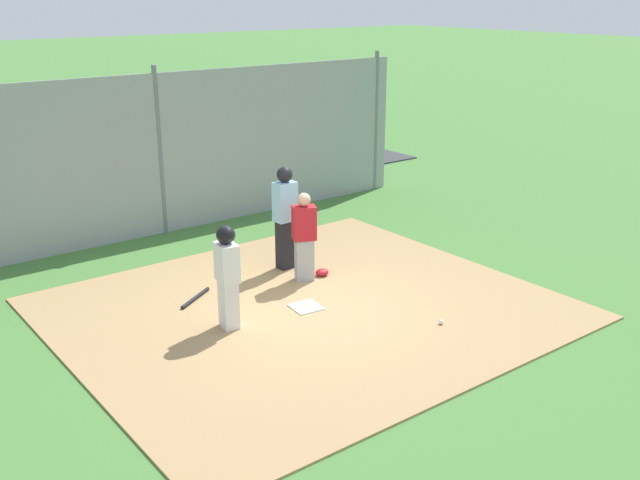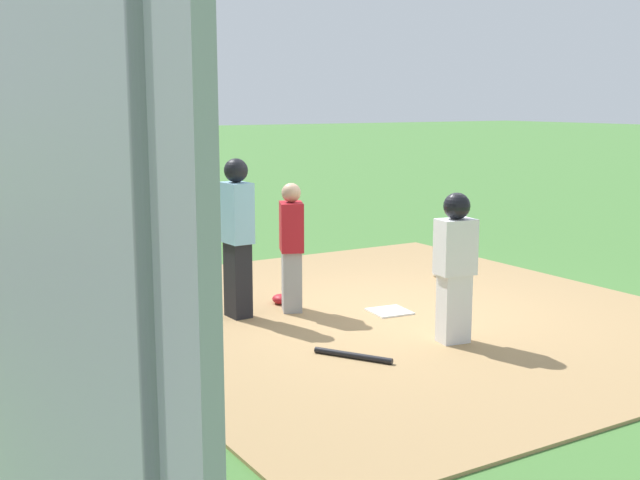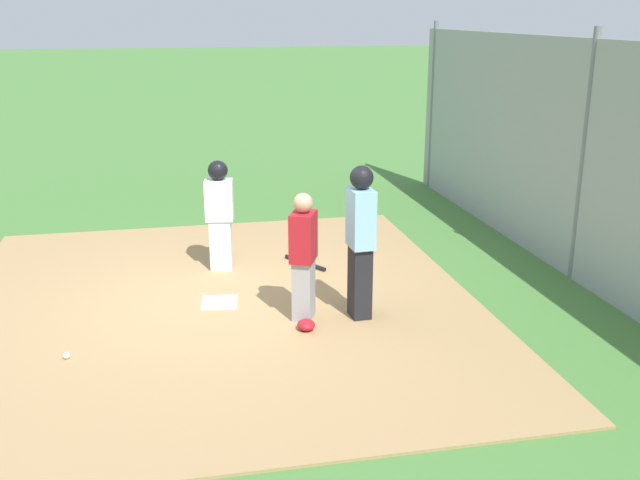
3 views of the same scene
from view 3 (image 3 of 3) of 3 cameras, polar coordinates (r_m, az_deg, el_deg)
The scene contains 11 objects.
ground_plane at distance 9.33m, azimuth -7.80°, elevation -5.04°, with size 140.00×140.00×0.00m, color #477A38.
dirt_infield at distance 9.33m, azimuth -7.80°, elevation -4.95°, with size 7.20×6.40×0.03m, color #A88456.
home_plate at distance 9.32m, azimuth -7.81°, elevation -4.81°, with size 0.44×0.44×0.02m, color white.
catcher at distance 8.53m, azimuth -1.30°, elevation -1.19°, with size 0.45×0.39×1.53m.
umpire at distance 8.54m, azimuth 3.17°, elevation 0.13°, with size 0.39×0.28×1.83m.
runner at distance 10.28m, azimuth -7.81°, elevation 2.39°, with size 0.32×0.42×1.56m.
baseball_bat at distance 10.59m, azimuth -1.17°, elevation -1.78°, with size 0.06×0.06×0.82m, color black.
catcher_mask at distance 8.47m, azimuth -1.08°, elevation -6.60°, with size 0.24×0.20×0.12m, color #B21923.
baseball at distance 8.25m, azimuth -19.07°, elevation -8.46°, with size 0.07×0.07×0.07m, color white.
backstop_fence at distance 10.34m, azimuth 19.76°, elevation 5.60°, with size 12.00×0.10×3.35m.
parked_car_silver at distance 17.45m, azimuth 20.45°, elevation 6.62°, with size 4.30×2.09×1.28m.
Camera 3 is at (-8.63, 0.53, 3.52)m, focal length 41.26 mm.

